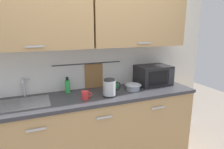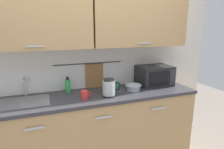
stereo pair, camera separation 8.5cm
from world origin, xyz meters
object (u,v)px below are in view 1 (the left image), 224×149
object	(u,v)px
dish_soap_bottle	(68,86)
mug_by_kettle	(115,85)
microwave	(153,75)
electric_kettle	(110,88)
mixing_bowl	(133,87)
mug_near_sink	(85,95)

from	to	relation	value
dish_soap_bottle	mug_by_kettle	size ratio (longest dim) A/B	1.63
microwave	mug_by_kettle	bearing A→B (deg)	176.54
electric_kettle	mug_by_kettle	xyz separation A→B (m)	(0.17, 0.26, -0.05)
microwave	mixing_bowl	size ratio (longest dim) A/B	2.15
mixing_bowl	dish_soap_bottle	bearing A→B (deg)	165.11
electric_kettle	mixing_bowl	xyz separation A→B (m)	(0.36, 0.10, -0.06)
dish_soap_bottle	mixing_bowl	distance (m)	0.83
electric_kettle	mug_near_sink	world-z (taller)	electric_kettle
microwave	dish_soap_bottle	world-z (taller)	microwave
electric_kettle	mug_by_kettle	size ratio (longest dim) A/B	1.89
microwave	mixing_bowl	xyz separation A→B (m)	(-0.38, -0.12, -0.09)
mixing_bowl	microwave	bearing A→B (deg)	17.99
microwave	mug_by_kettle	world-z (taller)	microwave
microwave	mug_near_sink	world-z (taller)	microwave
electric_kettle	dish_soap_bottle	bearing A→B (deg)	144.48
microwave	electric_kettle	distance (m)	0.78
mug_by_kettle	mixing_bowl	bearing A→B (deg)	-40.66
electric_kettle	mixing_bowl	world-z (taller)	electric_kettle
mug_near_sink	mixing_bowl	distance (m)	0.66
electric_kettle	mug_by_kettle	world-z (taller)	electric_kettle
dish_soap_bottle	mixing_bowl	bearing A→B (deg)	-14.89
microwave	mug_near_sink	distance (m)	1.06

